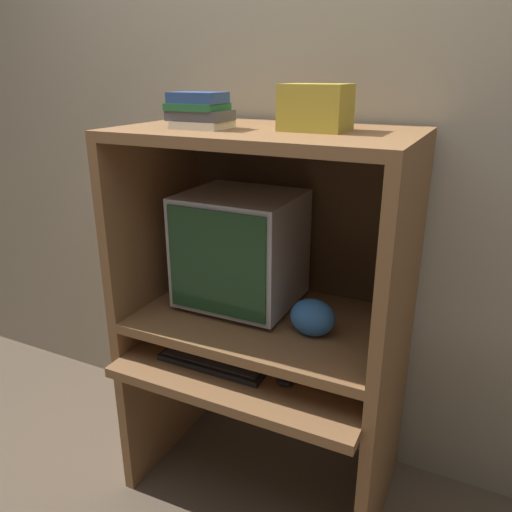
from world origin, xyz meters
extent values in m
cube|color=gray|center=(0.00, 0.66, 1.30)|extent=(6.00, 0.06, 2.60)
cube|color=brown|center=(-0.47, 0.30, 0.31)|extent=(0.04, 0.60, 0.62)
cube|color=brown|center=(0.47, 0.30, 0.31)|extent=(0.04, 0.60, 0.62)
cube|color=brown|center=(0.00, 0.12, 0.60)|extent=(0.90, 0.39, 0.04)
cube|color=brown|center=(-0.47, 0.30, 0.69)|extent=(0.04, 0.60, 0.14)
cube|color=brown|center=(0.47, 0.30, 0.69)|extent=(0.04, 0.60, 0.14)
cube|color=brown|center=(0.00, 0.30, 0.74)|extent=(0.90, 0.60, 0.04)
cube|color=brown|center=(-0.47, 0.30, 1.09)|extent=(0.04, 0.60, 0.67)
cube|color=brown|center=(0.47, 0.30, 1.09)|extent=(0.04, 0.60, 0.67)
cube|color=brown|center=(0.00, 0.30, 1.41)|extent=(0.90, 0.60, 0.04)
cube|color=#48321E|center=(0.00, 0.59, 1.09)|extent=(0.90, 0.01, 0.67)
cylinder|color=#B2B2B7|center=(-0.13, 0.36, 0.77)|extent=(0.21, 0.21, 0.02)
cube|color=#B2B2B7|center=(-0.13, 0.36, 0.98)|extent=(0.41, 0.37, 0.41)
cube|color=#1E4223|center=(-0.13, 0.17, 0.98)|extent=(0.38, 0.01, 0.38)
cube|color=black|center=(-0.11, 0.13, 0.63)|extent=(0.40, 0.15, 0.02)
cube|color=#333335|center=(-0.11, 0.13, 0.65)|extent=(0.37, 0.12, 0.01)
ellipsoid|color=black|center=(0.16, 0.11, 0.64)|extent=(0.06, 0.04, 0.03)
ellipsoid|color=#336BB7|center=(0.20, 0.24, 0.82)|extent=(0.16, 0.12, 0.13)
cube|color=beige|center=(-0.19, 0.22, 1.44)|extent=(0.17, 0.15, 0.02)
cube|color=#4C4C51|center=(-0.20, 0.22, 1.47)|extent=(0.19, 0.13, 0.03)
cube|color=#236638|center=(-0.21, 0.22, 1.50)|extent=(0.17, 0.14, 0.02)
cube|color=navy|center=(-0.20, 0.21, 1.53)|extent=(0.17, 0.12, 0.03)
cube|color=gold|center=(0.16, 0.32, 1.50)|extent=(0.20, 0.17, 0.14)
camera|label=1|loc=(0.69, -1.20, 1.60)|focal=35.00mm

